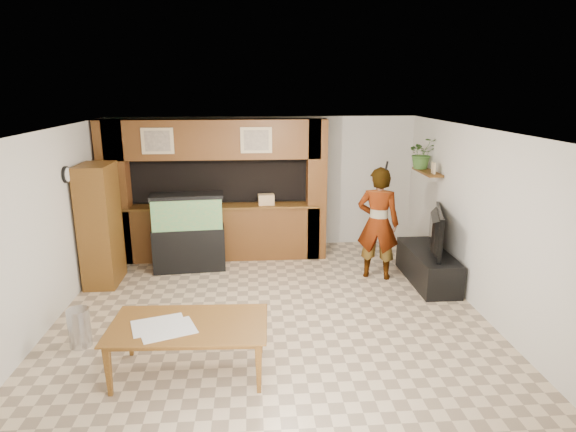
{
  "coord_description": "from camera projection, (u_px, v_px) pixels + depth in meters",
  "views": [
    {
      "loc": [
        -0.23,
        -6.22,
        3.15
      ],
      "look_at": [
        0.28,
        0.6,
        1.31
      ],
      "focal_mm": 30.0,
      "sensor_mm": 36.0,
      "label": 1
    }
  ],
  "objects": [
    {
      "name": "floor",
      "position": [
        271.0,
        316.0,
        6.83
      ],
      "size": [
        6.5,
        6.5,
        0.0
      ],
      "primitive_type": "plane",
      "color": "#CAB18C",
      "rests_on": "ground"
    },
    {
      "name": "ceiling",
      "position": [
        269.0,
        131.0,
        6.15
      ],
      "size": [
        6.5,
        6.5,
        0.0
      ],
      "primitive_type": "plane",
      "color": "white",
      "rests_on": "wall_back"
    },
    {
      "name": "wall_back",
      "position": [
        264.0,
        183.0,
        9.62
      ],
      "size": [
        6.0,
        0.0,
        6.0
      ],
      "primitive_type": "plane",
      "rotation": [
        1.57,
        0.0,
        0.0
      ],
      "color": "silver",
      "rests_on": "floor"
    },
    {
      "name": "wall_left",
      "position": [
        41.0,
        233.0,
        6.27
      ],
      "size": [
        0.0,
        6.5,
        6.5
      ],
      "primitive_type": "plane",
      "rotation": [
        1.57,
        0.0,
        1.57
      ],
      "color": "silver",
      "rests_on": "floor"
    },
    {
      "name": "wall_right",
      "position": [
        485.0,
        224.0,
        6.71
      ],
      "size": [
        0.0,
        6.5,
        6.5
      ],
      "primitive_type": "plane",
      "rotation": [
        1.57,
        0.0,
        -1.57
      ],
      "color": "silver",
      "rests_on": "floor"
    },
    {
      "name": "partition",
      "position": [
        214.0,
        189.0,
        8.96
      ],
      "size": [
        4.2,
        0.99,
        2.6
      ],
      "color": "brown",
      "rests_on": "floor"
    },
    {
      "name": "wall_clock",
      "position": [
        66.0,
        175.0,
        7.08
      ],
      "size": [
        0.05,
        0.25,
        0.25
      ],
      "color": "black",
      "rests_on": "wall_left"
    },
    {
      "name": "wall_shelf",
      "position": [
        427.0,
        172.0,
        8.47
      ],
      "size": [
        0.25,
        0.9,
        0.04
      ],
      "primitive_type": "cube",
      "color": "brown",
      "rests_on": "wall_right"
    },
    {
      "name": "pantry_cabinet",
      "position": [
        100.0,
        225.0,
        7.77
      ],
      "size": [
        0.5,
        0.81,
        1.98
      ],
      "primitive_type": "cube",
      "color": "brown",
      "rests_on": "floor"
    },
    {
      "name": "trash_can",
      "position": [
        79.0,
        328.0,
        5.99
      ],
      "size": [
        0.27,
        0.27,
        0.5
      ],
      "primitive_type": "cylinder",
      "color": "#B2B2B7",
      "rests_on": "floor"
    },
    {
      "name": "aquarium",
      "position": [
        189.0,
        233.0,
        8.43
      ],
      "size": [
        1.24,
        0.46,
        1.37
      ],
      "rotation": [
        0.0,
        0.0,
        0.08
      ],
      "color": "black",
      "rests_on": "floor"
    },
    {
      "name": "tv_stand",
      "position": [
        428.0,
        266.0,
        7.99
      ],
      "size": [
        0.59,
        1.6,
        0.53
      ],
      "primitive_type": "cube",
      "color": "black",
      "rests_on": "floor"
    },
    {
      "name": "television",
      "position": [
        430.0,
        231.0,
        7.83
      ],
      "size": [
        0.53,
        1.22,
        0.71
      ],
      "primitive_type": "imported",
      "rotation": [
        0.0,
        0.0,
        1.26
      ],
      "color": "black",
      "rests_on": "tv_stand"
    },
    {
      "name": "photo_frame",
      "position": [
        434.0,
        168.0,
        8.18
      ],
      "size": [
        0.03,
        0.14,
        0.19
      ],
      "primitive_type": "cube",
      "rotation": [
        0.0,
        0.0,
        -0.01
      ],
      "color": "tan",
      "rests_on": "wall_shelf"
    },
    {
      "name": "potted_plant",
      "position": [
        422.0,
        153.0,
        8.63
      ],
      "size": [
        0.57,
        0.51,
        0.56
      ],
      "primitive_type": "imported",
      "rotation": [
        0.0,
        0.0,
        0.16
      ],
      "color": "#3C6729",
      "rests_on": "wall_shelf"
    },
    {
      "name": "person",
      "position": [
        378.0,
        223.0,
        8.01
      ],
      "size": [
        0.81,
        0.67,
        1.9
      ],
      "primitive_type": "imported",
      "rotation": [
        0.0,
        0.0,
        2.79
      ],
      "color": "#966F52",
      "rests_on": "floor"
    },
    {
      "name": "microphone",
      "position": [
        387.0,
        166.0,
        7.6
      ],
      "size": [
        0.04,
        0.1,
        0.16
      ],
      "primitive_type": "cylinder",
      "rotation": [
        0.44,
        0.0,
        0.0
      ],
      "color": "black",
      "rests_on": "person"
    },
    {
      "name": "dining_table",
      "position": [
        190.0,
        350.0,
        5.37
      ],
      "size": [
        1.78,
        1.04,
        0.61
      ],
      "primitive_type": "imported",
      "rotation": [
        0.0,
        0.0,
        -0.04
      ],
      "color": "brown",
      "rests_on": "floor"
    },
    {
      "name": "newspaper_a",
      "position": [
        168.0,
        330.0,
        5.19
      ],
      "size": [
        0.69,
        0.6,
        0.01
      ],
      "primitive_type": "cube",
      "rotation": [
        0.0,
        0.0,
        0.37
      ],
      "color": "silver",
      "rests_on": "dining_table"
    },
    {
      "name": "newspaper_b",
      "position": [
        159.0,
        325.0,
        5.29
      ],
      "size": [
        0.66,
        0.56,
        0.01
      ],
      "primitive_type": "cube",
      "rotation": [
        0.0,
        0.0,
        0.31
      ],
      "color": "silver",
      "rests_on": "dining_table"
    },
    {
      "name": "counter_box",
      "position": [
        266.0,
        199.0,
        8.89
      ],
      "size": [
        0.31,
        0.22,
        0.19
      ],
      "primitive_type": "cube",
      "rotation": [
        0.0,
        0.0,
        0.08
      ],
      "color": "tan",
      "rests_on": "partition"
    }
  ]
}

